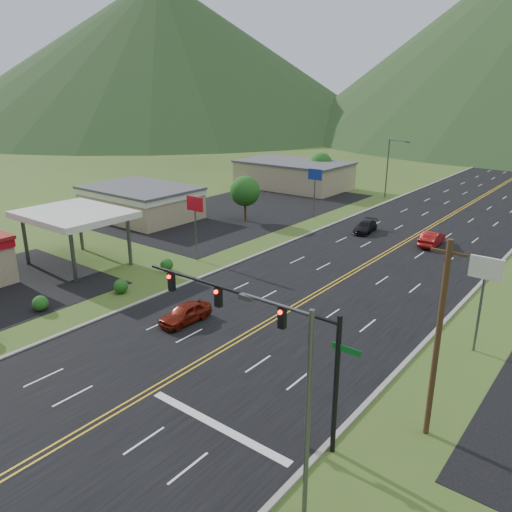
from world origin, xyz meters
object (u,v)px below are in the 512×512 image
Objects in this scene: traffic_signal at (265,325)px; streetlight_west at (389,164)px; streetlight_east at (301,402)px; gas_canopy at (74,216)px; car_red_far at (432,239)px; car_dark_mid at (365,227)px; car_red_near at (185,314)px.

traffic_signal is 58.88m from streetlight_west.
traffic_signal is 1.46× the size of streetlight_east.
car_red_far is (24.76, 27.07, -4.09)m from gas_canopy.
car_red_far is at bearing 47.54° from gas_canopy.
streetlight_east reaches higher than car_dark_mid.
gas_canopy is 2.39× the size of car_red_near.
car_red_near is (6.94, -50.64, -4.47)m from streetlight_west.
gas_canopy is at bearing 174.32° from car_red_near.
traffic_signal reaches higher than car_red_near.
car_dark_mid is (6.39, -20.55, -4.52)m from streetlight_west.
streetlight_east is 1.88× the size of car_red_far.
car_red_near is (-11.22, 5.36, -4.62)m from traffic_signal.
streetlight_east is (4.70, -4.00, -0.15)m from traffic_signal.
streetlight_west is at bearing -58.46° from car_red_far.
traffic_signal is 29.59m from gas_canopy.
streetlight_east is at bearing -69.14° from streetlight_west.
traffic_signal is at bearing -79.14° from car_dark_mid.
gas_canopy is (-10.32, -48.00, -0.31)m from streetlight_west.
car_red_near is 30.10m from car_dark_mid.
car_dark_mid is (-11.77, 35.46, -4.67)m from traffic_signal.
gas_canopy is 17.95m from car_red_near.
streetlight_east is at bearing -74.85° from car_dark_mid.
streetlight_west reaches higher than gas_canopy.
car_red_far is at bearing -10.25° from car_dark_mid.
streetlight_west reaches higher than car_dark_mid.
traffic_signal reaches higher than car_dark_mid.
traffic_signal is 37.65m from car_dark_mid.
traffic_signal is at bearing -15.70° from gas_canopy.
car_red_near reaches higher than car_dark_mid.
car_dark_mid is at bearing 112.66° from streetlight_east.
traffic_signal is 3.14× the size of car_red_near.
streetlight_east is 64.21m from streetlight_west.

